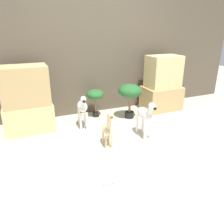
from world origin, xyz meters
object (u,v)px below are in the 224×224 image
potted_palm_back (130,93)px  surfboard (134,163)px  zebra_left (82,107)px  giraffe_figurine (108,128)px  potted_palm_front (95,96)px  zebra_right (146,114)px

potted_palm_back → surfboard: bearing=-115.2°
zebra_left → giraffe_figurine: 0.75m
potted_palm_front → potted_palm_back: (0.56, -0.30, 0.08)m
giraffe_figurine → potted_palm_back: (0.76, 0.82, 0.20)m
zebra_left → giraffe_figurine: size_ratio=1.03×
zebra_left → surfboard: 1.35m
giraffe_figurine → surfboard: bearing=-77.3°
zebra_right → potted_palm_front: zebra_right is taller
zebra_right → surfboard: size_ratio=0.55×
potted_palm_front → surfboard: bearing=-92.8°
potted_palm_front → potted_palm_back: bearing=-28.3°
potted_palm_back → surfboard: size_ratio=0.58×
potted_palm_front → zebra_left: bearing=-132.2°
zebra_right → surfboard: bearing=-130.6°
giraffe_figurine → potted_palm_back: 1.14m
zebra_right → surfboard: zebra_right is taller
potted_palm_front → surfboard: size_ratio=0.48×
zebra_left → surfboard: bearing=-77.9°
zebra_right → giraffe_figurine: (-0.63, -0.05, -0.09)m
zebra_right → potted_palm_back: (0.13, 0.77, 0.11)m
surfboard → potted_palm_front: bearing=87.2°
potted_palm_front → potted_palm_back: 0.64m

